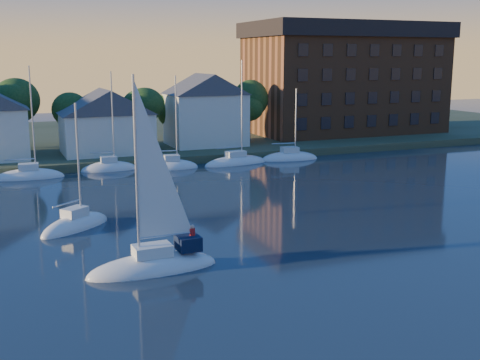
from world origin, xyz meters
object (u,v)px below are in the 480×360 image
condo_block (345,77)px  hero_sailboat (155,262)px  clubhouse_east (205,109)px  clubhouse_centre (106,120)px  drifting_sailboat_left (76,227)px

condo_block → hero_sailboat: condo_block is taller
clubhouse_east → hero_sailboat: (-18.71, -44.00, -5.44)m
clubhouse_centre → drifting_sailboat_left: (-8.03, -30.53, -5.04)m
clubhouse_east → clubhouse_centre: bearing=-171.9°
clubhouse_east → drifting_sailboat_left: clubhouse_east is taller
hero_sailboat → drifting_sailboat_left: size_ratio=1.22×
clubhouse_centre → condo_block: 41.05m
clubhouse_centre → condo_block: condo_block is taller
clubhouse_centre → hero_sailboat: (-4.71, -42.00, -4.57)m
hero_sailboat → condo_block: bearing=-133.4°
clubhouse_east → drifting_sailboat_left: bearing=-124.1°
hero_sailboat → drifting_sailboat_left: 11.94m
clubhouse_east → condo_block: 26.94m
clubhouse_east → condo_block: bearing=12.9°
clubhouse_centre → drifting_sailboat_left: bearing=-104.7°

